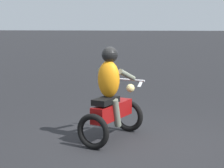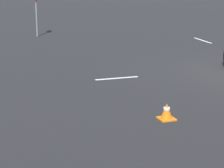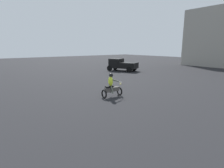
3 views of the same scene
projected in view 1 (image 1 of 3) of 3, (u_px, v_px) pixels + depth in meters
The scene contains 3 objects.
ground_plane at pixel (141, 144), 7.45m from camera, with size 120.00×120.00×0.00m, color black.
motorcycle_rider_foreground at pixel (111, 100), 7.61m from camera, with size 1.14×1.53×1.66m.
lane_stripe_s at pixel (140, 83), 14.20m from camera, with size 0.10×1.35×0.01m, color silver.
Camera 1 is at (-0.03, 7.22, 2.17)m, focal length 70.00 mm.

